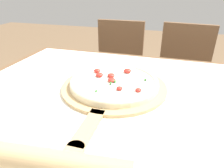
{
  "coord_description": "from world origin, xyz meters",
  "views": [
    {
      "loc": [
        0.14,
        -0.6,
        1.13
      ],
      "look_at": [
        -0.05,
        0.04,
        0.79
      ],
      "focal_mm": 32.0,
      "sensor_mm": 36.0,
      "label": 1
    }
  ],
  "objects_px": {
    "pizza_peel": "(113,88)",
    "pizza": "(114,82)",
    "chair_left": "(118,68)",
    "chair_right": "(181,75)",
    "rolling_pin": "(54,163)"
  },
  "relations": [
    {
      "from": "pizza_peel",
      "to": "pizza",
      "type": "relative_size",
      "value": 1.68
    },
    {
      "from": "chair_left",
      "to": "chair_right",
      "type": "height_order",
      "value": "same"
    },
    {
      "from": "pizza_peel",
      "to": "chair_left",
      "type": "relative_size",
      "value": 0.66
    },
    {
      "from": "chair_right",
      "to": "chair_left",
      "type": "bearing_deg",
      "value": -173.32
    },
    {
      "from": "pizza_peel",
      "to": "chair_left",
      "type": "bearing_deg",
      "value": 103.61
    },
    {
      "from": "rolling_pin",
      "to": "chair_left",
      "type": "height_order",
      "value": "chair_left"
    },
    {
      "from": "rolling_pin",
      "to": "chair_right",
      "type": "bearing_deg",
      "value": 75.67
    },
    {
      "from": "pizza",
      "to": "chair_right",
      "type": "relative_size",
      "value": 0.39
    },
    {
      "from": "pizza_peel",
      "to": "pizza",
      "type": "distance_m",
      "value": 0.03
    },
    {
      "from": "rolling_pin",
      "to": "chair_right",
      "type": "distance_m",
      "value": 1.32
    },
    {
      "from": "pizza",
      "to": "chair_left",
      "type": "height_order",
      "value": "chair_left"
    },
    {
      "from": "pizza_peel",
      "to": "rolling_pin",
      "type": "relative_size",
      "value": 1.37
    },
    {
      "from": "pizza",
      "to": "chair_left",
      "type": "xyz_separation_m",
      "value": [
        -0.2,
        0.83,
        -0.29
      ]
    },
    {
      "from": "rolling_pin",
      "to": "chair_right",
      "type": "xyz_separation_m",
      "value": [
        0.32,
        1.24,
        -0.29
      ]
    },
    {
      "from": "rolling_pin",
      "to": "chair_left",
      "type": "xyz_separation_m",
      "value": [
        -0.19,
        1.24,
        -0.29
      ]
    }
  ]
}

